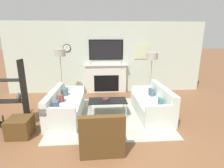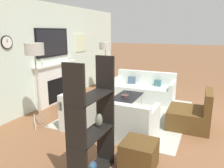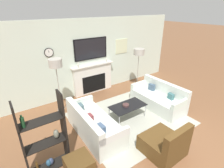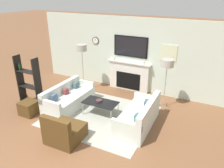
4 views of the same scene
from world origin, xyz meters
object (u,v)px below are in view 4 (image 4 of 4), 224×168
object	(u,v)px
couch_left	(68,99)
ottoman	(29,108)
floor_lamp_left	(82,49)
shelf_unit	(29,84)
armchair	(64,132)
couch_right	(139,117)
coffee_table	(100,103)
decorative_bowl	(99,101)
floor_lamp_right	(167,64)

from	to	relation	value
couch_left	ottoman	distance (m)	1.22
floor_lamp_left	shelf_unit	bearing A→B (deg)	-117.05
armchair	ottoman	distance (m)	1.88
couch_left	shelf_unit	size ratio (longest dim) A/B	1.13
floor_lamp_left	couch_right	bearing A→B (deg)	-26.85
floor_lamp_left	ottoman	size ratio (longest dim) A/B	3.60
armchair	couch_left	bearing A→B (deg)	123.77
couch_left	floor_lamp_left	world-z (taller)	floor_lamp_left
coffee_table	decorative_bowl	size ratio (longest dim) A/B	5.45
couch_left	decorative_bowl	size ratio (longest dim) A/B	9.64
couch_left	couch_right	size ratio (longest dim) A/B	1.05
coffee_table	floor_lamp_right	world-z (taller)	floor_lamp_right
floor_lamp_right	shelf_unit	size ratio (longest dim) A/B	0.99
couch_left	decorative_bowl	distance (m)	1.12
coffee_table	decorative_bowl	world-z (taller)	decorative_bowl
floor_lamp_left	ottoman	distance (m)	2.73
couch_right	ottoman	size ratio (longest dim) A/B	3.64
floor_lamp_left	ottoman	world-z (taller)	floor_lamp_left
decorative_bowl	floor_lamp_left	world-z (taller)	floor_lamp_left
shelf_unit	ottoman	distance (m)	0.85
armchair	ottoman	xyz separation A→B (m)	(-1.80, 0.56, -0.05)
armchair	floor_lamp_right	size ratio (longest dim) A/B	0.52
couch_right	coffee_table	size ratio (longest dim) A/B	1.69
coffee_table	shelf_unit	world-z (taller)	shelf_unit
armchair	shelf_unit	world-z (taller)	shelf_unit
coffee_table	ottoman	xyz separation A→B (m)	(-1.98, -0.95, -0.19)
floor_lamp_right	ottoman	distance (m)	4.44
armchair	floor_lamp_left	world-z (taller)	floor_lamp_left
couch_right	decorative_bowl	size ratio (longest dim) A/B	9.21
couch_left	coffee_table	world-z (taller)	couch_left
decorative_bowl	ottoman	bearing A→B (deg)	-153.23
armchair	floor_lamp_right	xyz separation A→B (m)	(1.78, 2.87, 1.22)
couch_right	coffee_table	world-z (taller)	couch_right
coffee_table	floor_lamp_right	distance (m)	2.35
decorative_bowl	armchair	bearing A→B (deg)	-94.77
floor_lamp_right	coffee_table	bearing A→B (deg)	-139.77
shelf_unit	couch_left	bearing A→B (deg)	16.51
armchair	coffee_table	xyz separation A→B (m)	(0.18, 1.51, 0.14)
couch_left	floor_lamp_left	bearing A→B (deg)	103.74
shelf_unit	armchair	bearing A→B (deg)	-26.14
armchair	ottoman	world-z (taller)	armchair
couch_right	coffee_table	xyz separation A→B (m)	(-1.26, 0.05, 0.12)
couch_left	ottoman	bearing A→B (deg)	-132.40
shelf_unit	ottoman	bearing A→B (deg)	-51.04
decorative_bowl	shelf_unit	size ratio (longest dim) A/B	0.12
coffee_table	armchair	bearing A→B (deg)	-96.96
couch_right	shelf_unit	world-z (taller)	shelf_unit
floor_lamp_right	shelf_unit	world-z (taller)	shelf_unit
floor_lamp_left	shelf_unit	xyz separation A→B (m)	(-0.91, -1.77, -0.88)
floor_lamp_right	ottoman	xyz separation A→B (m)	(-3.58, -2.30, -1.27)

